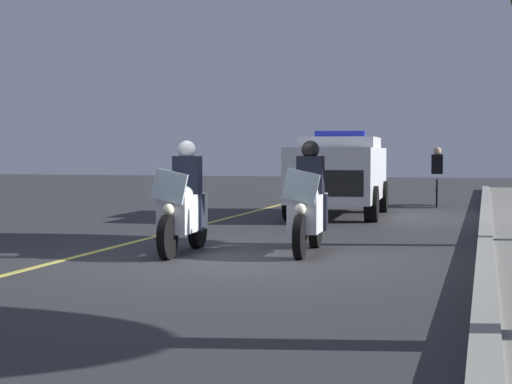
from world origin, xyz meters
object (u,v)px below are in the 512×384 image
at_px(cyclist_background, 437,177).
at_px(police_motorcycle_lead_left, 184,208).
at_px(police_suv, 340,172).
at_px(police_motorcycle_lead_right, 308,207).

bearing_deg(cyclist_background, police_motorcycle_lead_left, -14.12).
distance_m(police_motorcycle_lead_left, police_suv, 8.05).
bearing_deg(police_suv, police_motorcycle_lead_left, -7.36).
height_order(police_motorcycle_lead_right, cyclist_background, police_motorcycle_lead_right).
relative_size(police_motorcycle_lead_left, police_motorcycle_lead_right, 1.00).
relative_size(police_motorcycle_lead_right, cyclist_background, 1.22).
distance_m(police_motorcycle_lead_left, police_motorcycle_lead_right, 1.90).
height_order(police_motorcycle_lead_left, cyclist_background, police_motorcycle_lead_left).
distance_m(police_motorcycle_lead_right, police_suv, 7.48).
bearing_deg(cyclist_background, police_suv, -25.54).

